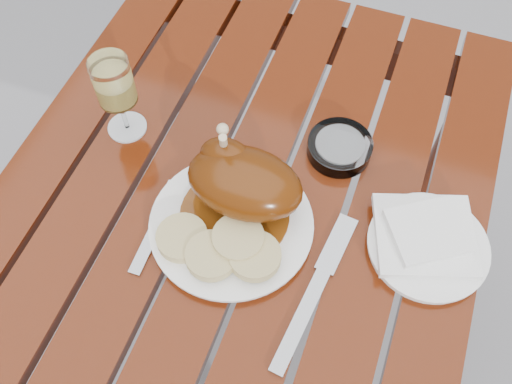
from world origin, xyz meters
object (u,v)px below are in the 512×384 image
dinner_plate (231,225)px  ashtray (340,147)px  side_plate (428,247)px  wine_glass (118,98)px  table (231,313)px

dinner_plate → ashtray: ashtray is taller
side_plate → wine_glass: bearing=174.4°
ashtray → dinner_plate: bearing=-120.8°
wine_glass → ashtray: (0.37, 0.08, -0.07)m
dinner_plate → wine_glass: wine_glass is taller
dinner_plate → side_plate: 0.31m
wine_glass → table: bearing=-30.2°
table → ashtray: (0.13, 0.22, 0.39)m
dinner_plate → side_plate: size_ratio=1.38×
side_plate → ashtray: (-0.18, 0.13, 0.01)m
dinner_plate → side_plate: bearing=13.1°
side_plate → ashtray: size_ratio=1.70×
table → side_plate: size_ratio=6.28×
dinner_plate → wine_glass: bearing=153.5°
wine_glass → side_plate: size_ratio=0.86×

